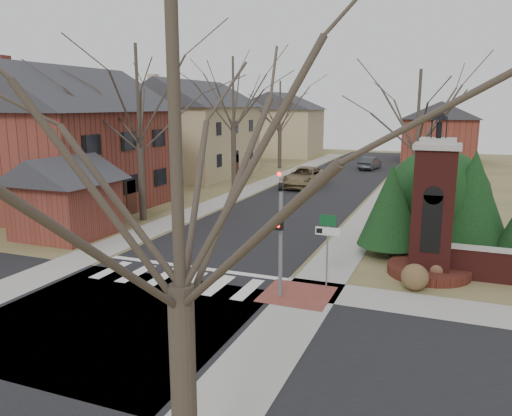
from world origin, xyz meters
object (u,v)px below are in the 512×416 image
at_px(traffic_signal_pole, 281,225).
at_px(sign_post, 327,237).
at_px(brick_gate_monument, 432,221).
at_px(distant_car, 370,163).
at_px(pickup_truck, 304,177).

bearing_deg(traffic_signal_pole, sign_post, 47.57).
bearing_deg(sign_post, brick_gate_monument, 41.42).
bearing_deg(traffic_signal_pole, distant_car, 94.19).
bearing_deg(pickup_truck, traffic_signal_pole, -75.81).
bearing_deg(traffic_signal_pole, pickup_truck, 104.15).
bearing_deg(sign_post, distant_car, 96.44).
height_order(pickup_truck, distant_car, pickup_truck).
relative_size(brick_gate_monument, distant_car, 1.62).
height_order(traffic_signal_pole, pickup_truck, traffic_signal_pole).
height_order(traffic_signal_pole, distant_car, traffic_signal_pole).
distance_m(sign_post, brick_gate_monument, 4.55).
height_order(traffic_signal_pole, brick_gate_monument, brick_gate_monument).
bearing_deg(traffic_signal_pole, brick_gate_monument, 43.24).
xyz_separation_m(traffic_signal_pole, pickup_truck, (-5.90, 23.40, -1.78)).
relative_size(sign_post, brick_gate_monument, 0.42).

